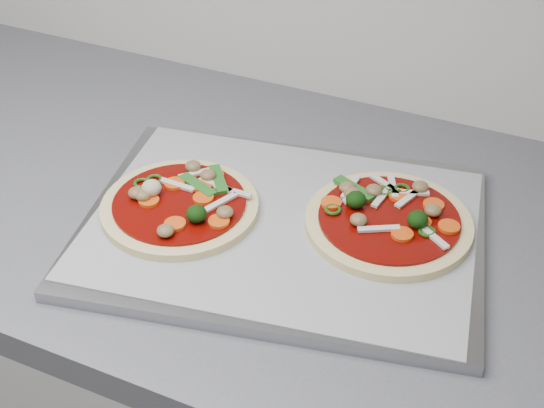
% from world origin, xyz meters
% --- Properties ---
extents(base_cabinet, '(3.60, 0.60, 0.86)m').
position_xyz_m(base_cabinet, '(0.00, 1.30, 0.43)').
color(base_cabinet, silver).
rests_on(base_cabinet, ground).
extents(countertop, '(3.60, 0.60, 0.04)m').
position_xyz_m(countertop, '(0.00, 1.30, 0.88)').
color(countertop, slate).
rests_on(countertop, base_cabinet).
extents(baking_tray, '(0.52, 0.43, 0.02)m').
position_xyz_m(baking_tray, '(0.35, 1.26, 0.91)').
color(baking_tray, gray).
rests_on(baking_tray, countertop).
extents(parchment, '(0.49, 0.39, 0.00)m').
position_xyz_m(parchment, '(0.35, 1.26, 0.92)').
color(parchment, '#999A9E').
rests_on(parchment, baking_tray).
extents(pizza_left, '(0.21, 0.21, 0.03)m').
position_xyz_m(pizza_left, '(0.23, 1.24, 0.93)').
color(pizza_left, beige).
rests_on(pizza_left, parchment).
extents(pizza_right, '(0.25, 0.25, 0.03)m').
position_xyz_m(pizza_right, '(0.47, 1.31, 0.93)').
color(pizza_right, beige).
rests_on(pizza_right, parchment).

